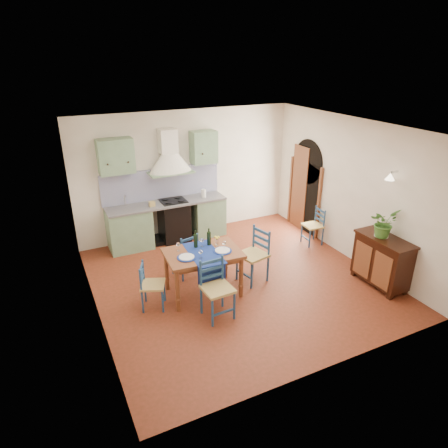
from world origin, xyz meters
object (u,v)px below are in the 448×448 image
(sideboard, at_px, (382,260))
(potted_plant, at_px, (384,223))
(chair_near, at_px, (217,288))
(dining_table, at_px, (203,257))

(sideboard, height_order, potted_plant, potted_plant)
(chair_near, relative_size, potted_plant, 1.88)
(dining_table, bearing_deg, potted_plant, -19.33)
(dining_table, bearing_deg, chair_near, -95.65)
(dining_table, height_order, sideboard, dining_table)
(chair_near, relative_size, sideboard, 0.92)
(chair_near, bearing_deg, sideboard, -8.17)
(dining_table, relative_size, potted_plant, 2.56)
(potted_plant, bearing_deg, dining_table, 160.67)
(sideboard, bearing_deg, dining_table, 159.37)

